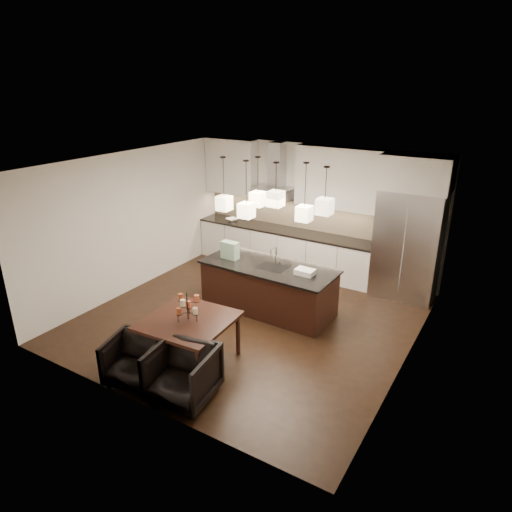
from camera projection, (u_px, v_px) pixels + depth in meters
The scene contains 37 objects.
floor at pixel (250, 319), 8.30m from camera, with size 5.50×5.50×0.02m, color black.
ceiling at pixel (250, 163), 7.28m from camera, with size 5.50×5.50×0.02m, color white.
wall_back at pixel (317, 209), 9.99m from camera, with size 5.50×0.02×2.80m, color silver.
wall_front at pixel (131, 312), 5.59m from camera, with size 5.50×0.02×2.80m, color silver.
wall_left at pixel (133, 222), 9.13m from camera, with size 0.02×5.50×2.80m, color silver.
wall_right at pixel (415, 281), 6.45m from camera, with size 0.02×5.50×2.80m, color silver.
refrigerator at pixel (408, 245), 8.79m from camera, with size 1.20×0.72×2.15m, color #B7B7BA.
fridge_panel at pixel (417, 173), 8.28m from camera, with size 1.26×0.72×0.65m, color silver.
lower_cabinets at pixel (283, 250), 10.38m from camera, with size 4.21×0.62×0.88m, color silver.
countertop at pixel (284, 230), 10.21m from camera, with size 4.21×0.66×0.04m, color black.
backsplash at pixel (290, 213), 10.33m from camera, with size 4.21×0.02×0.63m, color tan.
upper_cab_left at pixel (232, 166), 10.57m from camera, with size 1.25×0.35×1.25m, color silver.
upper_cab_right at pixel (339, 178), 9.29m from camera, with size 1.86×0.35×1.25m, color silver.
hood_canopy at pixel (274, 192), 10.10m from camera, with size 0.90×0.52×0.24m, color #B7B7BA.
hood_chimney at pixel (277, 164), 9.97m from camera, with size 0.30×0.28×0.96m, color #B7B7BA.
fruit_bowl at pixel (232, 220), 10.81m from camera, with size 0.26×0.26×0.06m, color silver.
island_body at pixel (268, 289), 8.48m from camera, with size 2.42×0.97×0.85m, color black.
island_top at pixel (269, 267), 8.31m from camera, with size 2.49×1.04×0.04m, color black.
faucet at pixel (276, 256), 8.27m from camera, with size 0.10×0.23×0.37m, color silver, non-canonical shape.
tote_bag at pixel (230, 250), 8.60m from camera, with size 0.33×0.17×0.33m, color #185C37.
food_container at pixel (305, 272), 7.92m from camera, with size 0.33×0.23×0.10m, color silver.
dining_table at pixel (190, 341), 6.89m from camera, with size 1.23×1.23×0.74m, color black, non-canonical shape.
candelabra at pixel (187, 306), 6.68m from camera, with size 0.36×0.36×0.43m, color black, non-canonical shape.
candle_a at pixel (195, 311), 6.63m from camera, with size 0.07×0.07×0.10m, color beige.
candle_b at pixel (188, 304), 6.82m from camera, with size 0.07×0.07×0.10m, color #DB5933.
candle_c at pixel (179, 311), 6.62m from camera, with size 0.07×0.07×0.10m, color #944220.
candle_d at pixel (197, 298), 6.66m from camera, with size 0.07×0.07×0.10m, color #DB5933.
candle_e at pixel (181, 297), 6.71m from camera, with size 0.07×0.07×0.10m, color #944220.
candle_f at pixel (183, 303), 6.52m from camera, with size 0.07×0.07×0.10m, color beige.
armchair_left at pixel (135, 360), 6.47m from camera, with size 0.73×0.75×0.69m, color black.
armchair_right at pixel (183, 374), 6.09m from camera, with size 0.82×0.84×0.77m, color black.
pendant_a at pixel (224, 203), 8.25m from camera, with size 0.24×0.24×0.26m, color #FFEABE.
pendant_b at pixel (258, 199), 8.24m from camera, with size 0.24×0.24×0.26m, color #FFEABE.
pendant_c at pixel (276, 199), 7.66m from camera, with size 0.24×0.24×0.26m, color #FFEABE.
pendant_d at pixel (304, 214), 7.73m from camera, with size 0.24×0.24×0.26m, color #FFEABE.
pendant_e at pixel (325, 206), 7.31m from camera, with size 0.24×0.24×0.26m, color #FFEABE.
pendant_f at pixel (246, 210), 7.93m from camera, with size 0.24×0.24×0.26m, color #FFEABE.
Camera 1 is at (3.89, -6.20, 4.06)m, focal length 32.00 mm.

